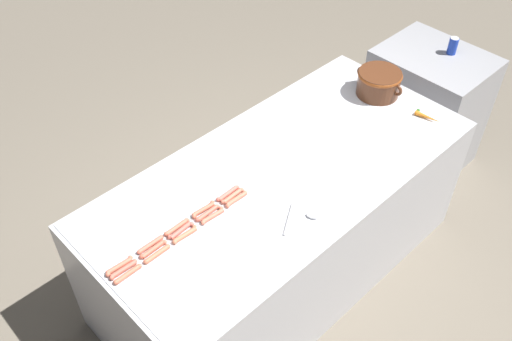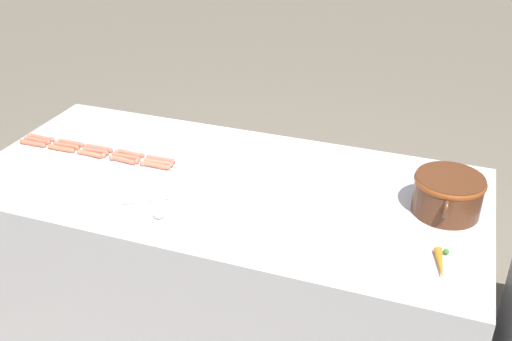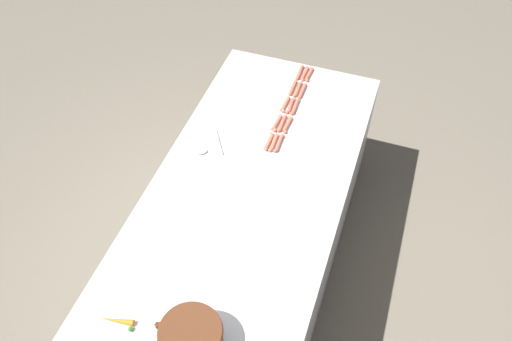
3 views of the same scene
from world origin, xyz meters
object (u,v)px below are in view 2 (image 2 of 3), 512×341
(hot_dog_4, at_px, (161,159))
(hot_dog_13, at_px, (124,160))
(hot_dog_0, at_px, (41,138))
(hot_dog_14, at_px, (155,165))
(hot_dog_9, at_px, (159,162))
(hot_dog_5, at_px, (37,140))
(hot_dog_7, at_px, (96,151))
(hot_dog_8, at_px, (126,157))
(carrot, at_px, (441,263))
(hot_dog_12, at_px, (91,154))
(hot_dog_1, at_px, (71,143))
(hot_dog_2, at_px, (99,148))
(serving_spoon, at_px, (154,210))
(hot_dog_6, at_px, (66,146))
(hot_dog_11, at_px, (61,149))
(bean_pot, at_px, (448,192))
(hot_dog_10, at_px, (33,143))
(hot_dog_3, at_px, (130,154))

(hot_dog_4, height_order, hot_dog_13, same)
(hot_dog_0, xyz_separation_m, hot_dog_14, (0.06, 0.71, 0.00))
(hot_dog_9, bearing_deg, hot_dog_5, -90.03)
(hot_dog_4, xyz_separation_m, hot_dog_7, (0.03, -0.35, 0.00))
(hot_dog_8, xyz_separation_m, carrot, (0.34, 1.52, 0.00))
(hot_dog_13, bearing_deg, hot_dog_12, -89.85)
(hot_dog_8, height_order, carrot, carrot)
(hot_dog_0, relative_size, carrot, 0.87)
(hot_dog_1, bearing_deg, hot_dog_5, -79.47)
(hot_dog_13, bearing_deg, hot_dog_14, 90.23)
(hot_dog_2, xyz_separation_m, serving_spoon, (0.40, 0.53, -0.00))
(hot_dog_0, xyz_separation_m, hot_dog_8, (0.03, 0.53, 0.00))
(hot_dog_6, relative_size, hot_dog_7, 1.00)
(hot_dog_12, bearing_deg, hot_dog_13, 90.15)
(hot_dog_13, height_order, carrot, carrot)
(hot_dog_9, relative_size, hot_dog_11, 1.00)
(carrot, bearing_deg, bean_pot, -178.30)
(hot_dog_7, xyz_separation_m, hot_dog_11, (0.04, -0.18, 0.00))
(hot_dog_5, height_order, carrot, carrot)
(hot_dog_6, height_order, hot_dog_10, same)
(hot_dog_11, height_order, carrot, carrot)
(hot_dog_9, bearing_deg, hot_dog_2, -95.34)
(hot_dog_13, bearing_deg, hot_dog_4, 110.86)
(hot_dog_3, distance_m, carrot, 1.56)
(hot_dog_0, xyz_separation_m, hot_dog_5, (0.03, 0.00, 0.00))
(hot_dog_7, bearing_deg, serving_spoon, 54.86)
(hot_dog_1, relative_size, hot_dog_3, 1.00)
(hot_dog_3, relative_size, hot_dog_12, 1.00)
(hot_dog_2, height_order, hot_dog_6, same)
(hot_dog_14, relative_size, serving_spoon, 0.64)
(hot_dog_13, distance_m, bean_pot, 1.50)
(hot_dog_6, xyz_separation_m, carrot, (0.34, 1.87, 0.00))
(hot_dog_8, distance_m, hot_dog_9, 0.18)
(hot_dog_12, height_order, serving_spoon, hot_dog_12)
(hot_dog_0, height_order, hot_dog_4, same)
(hot_dog_1, xyz_separation_m, hot_dog_8, (0.04, 0.34, 0.00))
(hot_dog_11, bearing_deg, hot_dog_7, 102.11)
(hot_dog_12, bearing_deg, hot_dog_11, -88.74)
(hot_dog_4, distance_m, hot_dog_10, 0.70)
(hot_dog_10, xyz_separation_m, hot_dog_14, (-0.00, 0.70, 0.00))
(serving_spoon, relative_size, carrot, 1.36)
(hot_dog_4, distance_m, hot_dog_9, 0.03)
(hot_dog_7, bearing_deg, hot_dog_8, 88.86)
(hot_dog_12, bearing_deg, hot_dog_4, 100.30)
(hot_dog_11, xyz_separation_m, hot_dog_12, (-0.00, 0.18, 0.00))
(hot_dog_14, relative_size, carrot, 0.88)
(hot_dog_11, relative_size, bean_pot, 0.44)
(carrot, bearing_deg, serving_spoon, -88.65)
(hot_dog_2, relative_size, hot_dog_9, 1.00)
(hot_dog_7, height_order, hot_dog_10, same)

